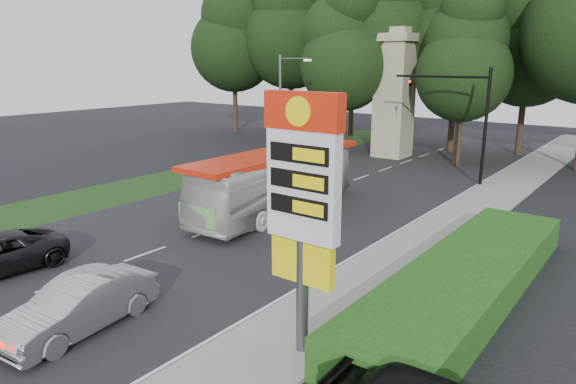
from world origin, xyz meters
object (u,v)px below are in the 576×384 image
Objects in this scene: gas_station_pylon at (303,191)px; transit_bus at (277,182)px; traffic_signal_mast at (465,109)px; monument at (394,93)px; streetlight_signs at (283,105)px; sedan_silver at (79,305)px.

gas_station_pylon is 13.53m from transit_bus.
traffic_signal_mast is at bearing 99.09° from gas_station_pylon.
monument is (-7.68, 6.00, 0.43)m from traffic_signal_mast.
streetlight_signs is at bearing -121.97° from monument.
streetlight_signs is at bearing 108.01° from sedan_silver.
traffic_signal_mast is at bearing 63.02° from transit_bus.
traffic_signal_mast is at bearing 8.92° from streetlight_signs.
traffic_signal_mast reaches higher than sedan_silver.
gas_station_pylon is 22.29m from traffic_signal_mast.
transit_bus is (-8.73, 9.93, -2.89)m from gas_station_pylon.
streetlight_signs is 1.70× the size of sedan_silver.
monument reaches higher than streetlight_signs.
transit_bus reaches higher than sedan_silver.
traffic_signal_mast is 0.90× the size of streetlight_signs.
monument is at bearing 111.80° from gas_station_pylon.
monument is (-11.20, 28.01, 0.66)m from gas_station_pylon.
streetlight_signs reaches higher than transit_bus.
streetlight_signs is at bearing -171.08° from traffic_signal_mast.
monument reaches higher than gas_station_pylon.
sedan_silver is at bearing -153.60° from gas_station_pylon.
monument reaches higher than transit_bus.
transit_bus is at bearing 96.53° from sedan_silver.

